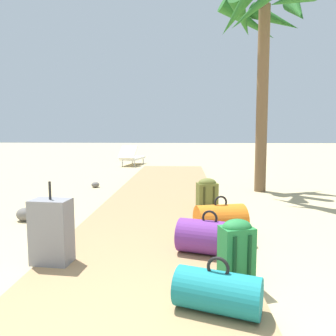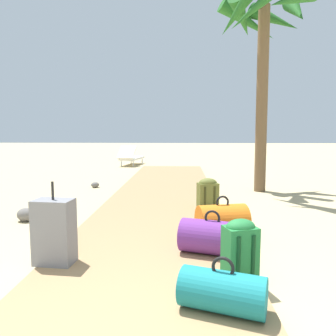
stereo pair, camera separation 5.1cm
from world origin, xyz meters
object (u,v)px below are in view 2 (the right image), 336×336
(backpack_green, at_px, (240,249))
(backpack_olive, at_px, (208,192))
(duffel_bag_teal, at_px, (223,291))
(lounge_chair, at_px, (131,157))
(suitcase_grey, at_px, (54,232))
(duffel_bag_purple, at_px, (212,237))
(duffel_bag_orange, at_px, (222,220))
(palm_tree_near_right, at_px, (265,26))

(backpack_green, bearing_deg, backpack_olive, 91.24)
(duffel_bag_teal, relative_size, lounge_chair, 0.40)
(duffel_bag_teal, xyz_separation_m, backpack_green, (0.21, 0.49, 0.13))
(suitcase_grey, height_order, lounge_chair, suitcase_grey)
(suitcase_grey, distance_m, duffel_bag_purple, 1.57)
(suitcase_grey, relative_size, lounge_chair, 0.49)
(duffel_bag_teal, bearing_deg, duffel_bag_orange, 83.15)
(backpack_olive, relative_size, lounge_chair, 0.30)
(duffel_bag_teal, relative_size, suitcase_grey, 0.83)
(duffel_bag_purple, xyz_separation_m, lounge_chair, (-2.30, 9.42, 0.07))
(suitcase_grey, bearing_deg, duffel_bag_teal, -27.69)
(duffel_bag_orange, bearing_deg, duffel_bag_teal, -96.85)
(duffel_bag_teal, relative_size, duffel_bag_purple, 0.91)
(backpack_olive, height_order, duffel_bag_teal, backpack_olive)
(duffel_bag_teal, xyz_separation_m, suitcase_grey, (-1.51, 0.79, 0.17))
(duffel_bag_orange, bearing_deg, duffel_bag_purple, -106.70)
(duffel_bag_teal, xyz_separation_m, lounge_chair, (-2.28, 10.52, 0.10))
(duffel_bag_teal, xyz_separation_m, palm_tree_near_right, (1.46, 5.13, 3.33))
(lounge_chair, bearing_deg, backpack_green, -76.10)
(backpack_green, bearing_deg, suitcase_grey, 169.88)
(duffel_bag_purple, distance_m, backpack_green, 0.65)
(backpack_olive, bearing_deg, duffel_bag_orange, -87.94)
(duffel_bag_purple, bearing_deg, lounge_chair, 103.74)
(duffel_bag_purple, xyz_separation_m, duffel_bag_orange, (0.18, 0.58, 0.02))
(backpack_olive, relative_size, suitcase_grey, 0.61)
(duffel_bag_purple, height_order, lounge_chair, lounge_chair)
(backpack_olive, bearing_deg, duffel_bag_teal, -92.64)
(palm_tree_near_right, bearing_deg, duffel_bag_teal, -105.92)
(backpack_olive, height_order, duffel_bag_orange, duffel_bag_orange)
(backpack_green, height_order, duffel_bag_orange, backpack_green)
(palm_tree_near_right, bearing_deg, duffel_bag_orange, -110.09)
(duffel_bag_purple, distance_m, duffel_bag_orange, 0.61)
(backpack_olive, xyz_separation_m, duffel_bag_teal, (-0.15, -3.20, -0.11))
(duffel_bag_orange, bearing_deg, palm_tree_near_right, 69.91)
(duffel_bag_purple, bearing_deg, backpack_olive, 86.70)
(duffel_bag_teal, bearing_deg, suitcase_grey, 152.31)
(backpack_olive, xyz_separation_m, lounge_chair, (-2.42, 7.32, -0.01))
(palm_tree_near_right, bearing_deg, backpack_green, -105.14)
(suitcase_grey, height_order, duffel_bag_orange, suitcase_grey)
(backpack_green, distance_m, lounge_chair, 10.34)
(duffel_bag_orange, height_order, palm_tree_near_right, palm_tree_near_right)
(suitcase_grey, bearing_deg, lounge_chair, 94.51)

